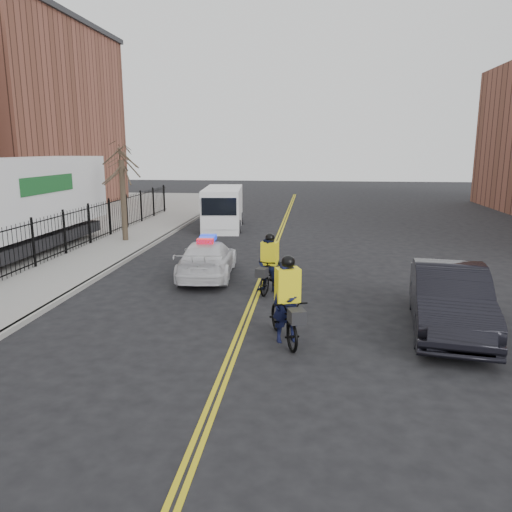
{
  "coord_description": "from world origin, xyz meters",
  "views": [
    {
      "loc": [
        1.76,
        -14.01,
        4.71
      ],
      "look_at": [
        0.01,
        1.62,
        1.3
      ],
      "focal_mm": 35.0,
      "sensor_mm": 36.0,
      "label": 1
    }
  ],
  "objects_px": {
    "cyclist_far": "(270,269)",
    "cargo_van": "(223,209)",
    "semi_trailer": "(5,204)",
    "police_cruiser": "(207,259)",
    "cyclist_near": "(287,312)",
    "dark_sedan": "(450,299)"
  },
  "relations": [
    {
      "from": "cyclist_far",
      "to": "semi_trailer",
      "type": "bearing_deg",
      "value": 178.74
    },
    {
      "from": "dark_sedan",
      "to": "cyclist_near",
      "type": "relative_size",
      "value": 2.21
    },
    {
      "from": "dark_sedan",
      "to": "cyclist_far",
      "type": "distance_m",
      "value": 5.84
    },
    {
      "from": "cyclist_near",
      "to": "cyclist_far",
      "type": "distance_m",
      "value": 4.35
    },
    {
      "from": "police_cruiser",
      "to": "cyclist_near",
      "type": "bearing_deg",
      "value": 114.52
    },
    {
      "from": "cyclist_near",
      "to": "semi_trailer",
      "type": "bearing_deg",
      "value": 128.41
    },
    {
      "from": "cyclist_near",
      "to": "cyclist_far",
      "type": "xyz_separation_m",
      "value": [
        -0.81,
        4.28,
        0.03
      ]
    },
    {
      "from": "cargo_van",
      "to": "dark_sedan",
      "type": "bearing_deg",
      "value": -67.02
    },
    {
      "from": "cyclist_near",
      "to": "dark_sedan",
      "type": "bearing_deg",
      "value": -2.79
    },
    {
      "from": "police_cruiser",
      "to": "cargo_van",
      "type": "xyz_separation_m",
      "value": [
        -1.43,
        11.31,
        0.5
      ]
    },
    {
      "from": "cargo_van",
      "to": "semi_trailer",
      "type": "distance_m",
      "value": 12.25
    },
    {
      "from": "police_cruiser",
      "to": "cyclist_far",
      "type": "relative_size",
      "value": 2.33
    },
    {
      "from": "police_cruiser",
      "to": "cyclist_far",
      "type": "distance_m",
      "value": 3.04
    },
    {
      "from": "semi_trailer",
      "to": "cyclist_near",
      "type": "distance_m",
      "value": 14.58
    },
    {
      "from": "police_cruiser",
      "to": "cyclist_near",
      "type": "height_order",
      "value": "cyclist_near"
    },
    {
      "from": "police_cruiser",
      "to": "dark_sedan",
      "type": "height_order",
      "value": "dark_sedan"
    },
    {
      "from": "cyclist_far",
      "to": "dark_sedan",
      "type": "bearing_deg",
      "value": -15.8
    },
    {
      "from": "police_cruiser",
      "to": "cyclist_near",
      "type": "distance_m",
      "value": 6.87
    },
    {
      "from": "cargo_van",
      "to": "cyclist_near",
      "type": "relative_size",
      "value": 2.52
    },
    {
      "from": "semi_trailer",
      "to": "cyclist_near",
      "type": "bearing_deg",
      "value": -31.63
    },
    {
      "from": "cyclist_far",
      "to": "cargo_van",
      "type": "bearing_deg",
      "value": 122.34
    },
    {
      "from": "cargo_van",
      "to": "cyclist_far",
      "type": "distance_m",
      "value": 13.65
    }
  ]
}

